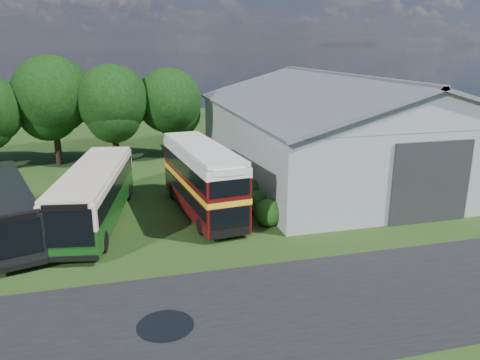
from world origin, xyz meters
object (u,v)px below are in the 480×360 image
object	(u,v)px
bus_green_single	(95,194)
bus_maroon_double	(202,180)
bus_dark_single	(4,208)
storage_shed	(340,123)

from	to	relation	value
bus_green_single	bus_maroon_double	bearing A→B (deg)	10.39
bus_green_single	bus_dark_single	xyz separation A→B (m)	(-4.80, -0.89, -0.16)
bus_green_single	bus_dark_single	bearing A→B (deg)	-159.68
bus_green_single	bus_dark_single	world-z (taller)	bus_green_single
storage_shed	bus_dark_single	size ratio (longest dim) A/B	2.17
bus_maroon_double	bus_green_single	bearing A→B (deg)	174.02
bus_dark_single	bus_maroon_double	bearing A→B (deg)	-11.69
storage_shed	bus_maroon_double	size ratio (longest dim) A/B	2.38
storage_shed	bus_dark_single	xyz separation A→B (m)	(-24.13, -7.84, -2.53)
storage_shed	bus_dark_single	bearing A→B (deg)	-162.00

